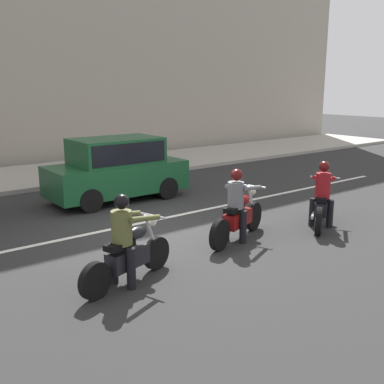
{
  "coord_description": "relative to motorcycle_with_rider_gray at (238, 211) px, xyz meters",
  "views": [
    {
      "loc": [
        -5.6,
        -8.19,
        3.23
      ],
      "look_at": [
        0.59,
        -0.19,
        0.87
      ],
      "focal_mm": 42.65,
      "sensor_mm": 36.0,
      "label": 1
    }
  ],
  "objects": [
    {
      "name": "ground_plane",
      "position": [
        -0.89,
        1.4,
        -0.64
      ],
      "size": [
        80.0,
        80.0,
        0.0
      ],
      "primitive_type": "plane",
      "color": "#2B2B2B"
    },
    {
      "name": "motorcycle_with_rider_gray",
      "position": [
        0.0,
        0.0,
        0.0
      ],
      "size": [
        2.14,
        0.98,
        1.56
      ],
      "color": "black",
      "rests_on": "ground_plane"
    },
    {
      "name": "lane_marking_stripe",
      "position": [
        -0.41,
        2.3,
        -0.64
      ],
      "size": [
        18.0,
        0.14,
        0.01
      ],
      "primitive_type": "cube",
      "color": "silver",
      "rests_on": "ground_plane"
    },
    {
      "name": "motorcycle_with_rider_olive",
      "position": [
        -2.98,
        -0.51,
        0.0
      ],
      "size": [
        2.02,
        0.86,
        1.56
      ],
      "color": "black",
      "rests_on": "ground_plane"
    },
    {
      "name": "parked_hatchback_forest_green",
      "position": [
        -0.33,
        4.69,
        0.29
      ],
      "size": [
        3.92,
        1.76,
        1.8
      ],
      "color": "#164C28",
      "rests_on": "ground_plane"
    },
    {
      "name": "sidewalk_slab",
      "position": [
        -0.89,
        9.4,
        -0.57
      ],
      "size": [
        40.0,
        4.4,
        0.14
      ],
      "primitive_type": "cube",
      "color": "#A8A399",
      "rests_on": "ground_plane"
    },
    {
      "name": "motorcycle_with_rider_crimson",
      "position": [
        2.3,
        -0.45,
        -0.01
      ],
      "size": [
        1.91,
        1.29,
        1.55
      ],
      "color": "black",
      "rests_on": "ground_plane"
    }
  ]
}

